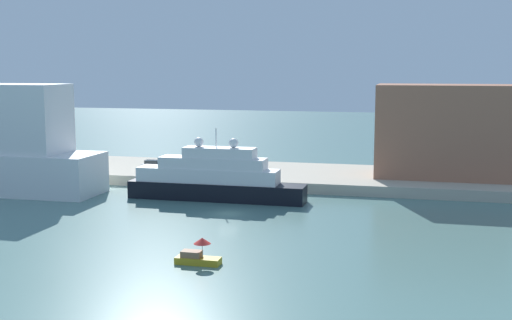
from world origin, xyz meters
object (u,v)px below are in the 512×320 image
at_px(harbor_building, 445,131).
at_px(parked_car, 154,165).
at_px(small_motorboat, 198,255).
at_px(person_figure, 165,170).
at_px(mooring_bollard, 242,176).
at_px(large_yacht, 214,179).

height_order(harbor_building, parked_car, harbor_building).
relative_size(small_motorboat, person_figure, 2.80).
relative_size(parked_car, person_figure, 2.76).
distance_m(small_motorboat, mooring_bollard, 40.22).
xyz_separation_m(large_yacht, harbor_building, (32.75, 19.01, 5.92)).
distance_m(person_figure, mooring_bollard, 13.51).
height_order(small_motorboat, harbor_building, harbor_building).
relative_size(large_yacht, harbor_building, 1.21).
xyz_separation_m(small_motorboat, parked_car, (-23.63, 45.89, 1.40)).
height_order(large_yacht, parked_car, large_yacht).
height_order(large_yacht, person_figure, large_yacht).
bearing_deg(small_motorboat, harbor_building, 63.60).
xyz_separation_m(large_yacht, person_figure, (-11.58, 10.06, -0.71)).
height_order(small_motorboat, person_figure, person_figure).
distance_m(small_motorboat, harbor_building, 56.17).
bearing_deg(person_figure, parked_car, 128.39).
height_order(parked_car, person_figure, person_figure).
relative_size(small_motorboat, mooring_bollard, 5.17).
xyz_separation_m(small_motorboat, mooring_bollard, (-6.16, 39.73, 1.16)).
xyz_separation_m(harbor_building, mooring_bollard, (-30.87, -10.05, -6.94)).
relative_size(harbor_building, parked_car, 4.90).
distance_m(small_motorboat, person_figure, 45.32).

